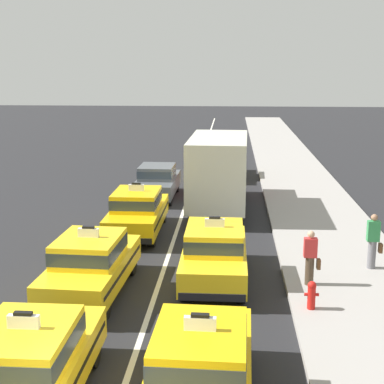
# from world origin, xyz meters

# --- Properties ---
(lane_stripe_left_right) EXTENTS (0.14, 80.00, 0.01)m
(lane_stripe_left_right) POSITION_xyz_m (0.00, 20.00, 0.00)
(lane_stripe_left_right) COLOR silver
(lane_stripe_left_right) RESTS_ON ground
(sidewalk_curb) EXTENTS (4.00, 90.00, 0.15)m
(sidewalk_curb) POSITION_xyz_m (5.60, 15.00, 0.07)
(sidewalk_curb) COLOR #9E9993
(sidewalk_curb) RESTS_ON ground
(taxi_left_nearest) EXTENTS (1.83, 4.56, 1.96)m
(taxi_left_nearest) POSITION_xyz_m (-1.55, 1.97, 0.88)
(taxi_left_nearest) COLOR black
(taxi_left_nearest) RESTS_ON ground
(taxi_left_second) EXTENTS (2.00, 4.63, 1.96)m
(taxi_left_second) POSITION_xyz_m (-1.74, 7.32, 0.88)
(taxi_left_second) COLOR black
(taxi_left_second) RESTS_ON ground
(taxi_left_third) EXTENTS (1.83, 4.56, 1.96)m
(taxi_left_third) POSITION_xyz_m (-1.42, 13.02, 0.88)
(taxi_left_third) COLOR black
(taxi_left_third) RESTS_ON ground
(sedan_left_fourth) EXTENTS (1.81, 4.32, 1.58)m
(sedan_left_fourth) POSITION_xyz_m (-1.43, 18.81, 0.85)
(sedan_left_fourth) COLOR black
(sedan_left_fourth) RESTS_ON ground
(taxi_right_nearest) EXTENTS (1.93, 4.61, 1.96)m
(taxi_right_nearest) POSITION_xyz_m (1.53, 2.11, 0.88)
(taxi_right_nearest) COLOR black
(taxi_right_nearest) RESTS_ON ground
(taxi_right_second) EXTENTS (1.83, 4.56, 1.96)m
(taxi_right_second) POSITION_xyz_m (1.58, 8.53, 0.88)
(taxi_right_second) COLOR black
(taxi_right_second) RESTS_ON ground
(box_truck_right_third) EXTENTS (2.45, 7.02, 3.27)m
(box_truck_right_third) POSITION_xyz_m (1.52, 16.80, 1.78)
(box_truck_right_third) COLOR black
(box_truck_right_third) RESTS_ON ground
(taxi_right_fourth) EXTENTS (1.97, 4.62, 1.96)m
(taxi_right_fourth) POSITION_xyz_m (1.43, 24.23, 0.88)
(taxi_right_fourth) COLOR black
(taxi_right_fourth) RESTS_ON ground
(pedestrian_mid_block) EXTENTS (0.47, 0.24, 1.56)m
(pedestrian_mid_block) POSITION_xyz_m (4.25, 8.06, 0.93)
(pedestrian_mid_block) COLOR #473828
(pedestrian_mid_block) RESTS_ON sidewalk_curb
(pedestrian_trailing) EXTENTS (0.47, 0.24, 1.68)m
(pedestrian_trailing) POSITION_xyz_m (6.29, 9.50, 0.99)
(pedestrian_trailing) COLOR slate
(pedestrian_trailing) RESTS_ON sidewalk_curb
(fire_hydrant) EXTENTS (0.36, 0.22, 0.73)m
(fire_hydrant) POSITION_xyz_m (4.08, 6.42, 0.55)
(fire_hydrant) COLOR red
(fire_hydrant) RESTS_ON sidewalk_curb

